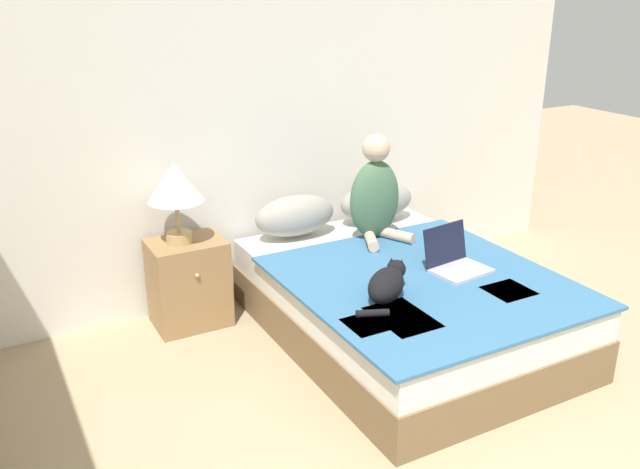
% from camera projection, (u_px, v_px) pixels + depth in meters
% --- Properties ---
extents(wall_back, '(5.32, 0.05, 2.55)m').
position_uv_depth(wall_back, '(241.00, 113.00, 4.35)').
color(wall_back, silver).
rests_on(wall_back, ground_plane).
extents(bed, '(1.48, 1.97, 0.46)m').
position_uv_depth(bed, '(404.00, 304.00, 4.12)').
color(bed, brown).
rests_on(bed, ground_plane).
extents(pillow_near, '(0.57, 0.27, 0.27)m').
position_uv_depth(pillow_near, '(295.00, 215.00, 4.52)').
color(pillow_near, gray).
rests_on(pillow_near, bed).
extents(pillow_far, '(0.57, 0.27, 0.27)m').
position_uv_depth(pillow_far, '(377.00, 201.00, 4.81)').
color(pillow_far, gray).
rests_on(pillow_far, bed).
extents(person_sitting, '(0.37, 0.35, 0.70)m').
position_uv_depth(person_sitting, '(375.00, 195.00, 4.42)').
color(person_sitting, '#476B4C').
rests_on(person_sitting, bed).
extents(cat_tabby, '(0.44, 0.34, 0.18)m').
position_uv_depth(cat_tabby, '(387.00, 284.00, 3.62)').
color(cat_tabby, black).
rests_on(cat_tabby, bed).
extents(laptop_open, '(0.36, 0.33, 0.25)m').
position_uv_depth(laptop_open, '(455.00, 261.00, 4.00)').
color(laptop_open, '#B7B7BC').
rests_on(laptop_open, bed).
extents(nightstand, '(0.46, 0.37, 0.56)m').
position_uv_depth(nightstand, '(189.00, 283.00, 4.27)').
color(nightstand, '#937047').
rests_on(nightstand, ground_plane).
extents(table_lamp, '(0.34, 0.34, 0.50)m').
position_uv_depth(table_lamp, '(175.00, 186.00, 4.03)').
color(table_lamp, tan).
rests_on(table_lamp, nightstand).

